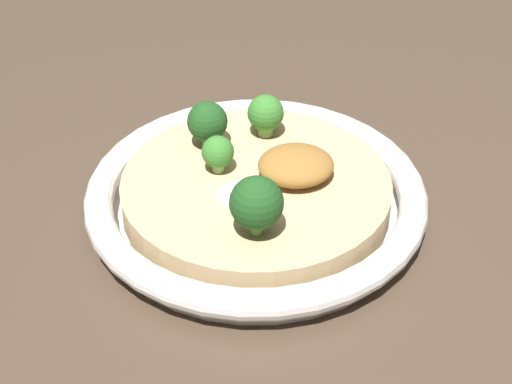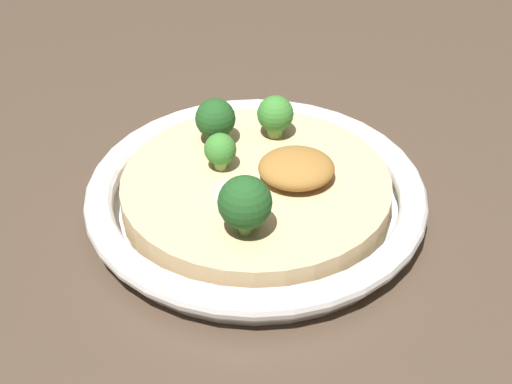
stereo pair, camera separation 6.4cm
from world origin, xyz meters
name	(u,v)px [view 2 (the right image)]	position (x,y,z in m)	size (l,w,h in m)	color
ground_plane	(256,213)	(0.00, 0.00, 0.00)	(6.00, 6.00, 0.00)	#47382B
risotto_bowl	(256,195)	(0.00, 0.00, 0.02)	(0.28, 0.28, 0.03)	white
cheese_sprinkle	(238,185)	(-0.01, -0.02, 0.04)	(0.04, 0.04, 0.01)	white
crispy_onion_garnish	(296,166)	(0.03, 0.00, 0.05)	(0.06, 0.06, 0.02)	olive
broccoli_front_left	(245,203)	(-0.01, -0.07, 0.06)	(0.04, 0.04, 0.05)	#668E47
broccoli_back_left	(215,119)	(-0.04, 0.05, 0.06)	(0.03, 0.03, 0.04)	#84A856
broccoli_back	(275,115)	(0.02, 0.07, 0.06)	(0.03, 0.03, 0.04)	#759E4C
broccoli_left	(220,150)	(-0.03, 0.02, 0.05)	(0.03, 0.03, 0.03)	#84A856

